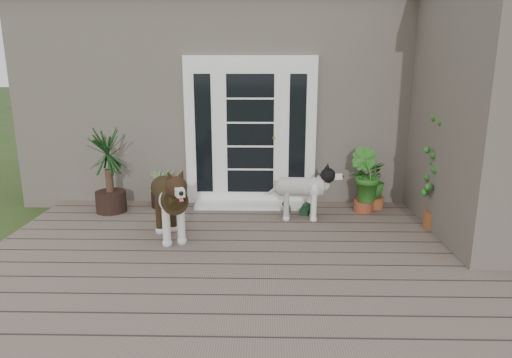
{
  "coord_description": "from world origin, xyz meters",
  "views": [
    {
      "loc": [
        0.02,
        -4.01,
        2.15
      ],
      "look_at": [
        -0.1,
        1.75,
        0.7
      ],
      "focal_mm": 32.09,
      "sensor_mm": 36.0,
      "label": 1
    }
  ],
  "objects": [
    {
      "name": "herb_b",
      "position": [
        1.41,
        2.19,
        0.46
      ],
      "size": [
        0.65,
        0.65,
        0.69
      ],
      "primitive_type": "imported",
      "rotation": [
        0.0,
        0.0,
        2.41
      ],
      "color": "#1B6020",
      "rests_on": "deck"
    },
    {
      "name": "roof_main",
      "position": [
        0.0,
        4.65,
        3.2
      ],
      "size": [
        7.6,
        4.2,
        0.2
      ],
      "primitive_type": "cube",
      "color": "#2D2826",
      "rests_on": "house_main"
    },
    {
      "name": "herb_c",
      "position": [
        1.6,
        2.4,
        0.39
      ],
      "size": [
        0.47,
        0.47,
        0.54
      ],
      "primitive_type": "imported",
      "rotation": [
        0.0,
        0.0,
        4.18
      ],
      "color": "#25651C",
      "rests_on": "deck"
    },
    {
      "name": "spider_plant",
      "position": [
        -1.47,
        2.38,
        0.44
      ],
      "size": [
        0.79,
        0.79,
        0.64
      ],
      "primitive_type": null,
      "rotation": [
        0.0,
        0.0,
        -0.41
      ],
      "color": "#7B985D",
      "rests_on": "deck"
    },
    {
      "name": "clog_right",
      "position": [
        0.59,
        2.12,
        0.17
      ],
      "size": [
        0.24,
        0.37,
        0.1
      ],
      "primitive_type": null,
      "rotation": [
        0.0,
        0.0,
        -0.27
      ],
      "color": "black",
      "rests_on": "deck"
    },
    {
      "name": "house_wing",
      "position": [
        2.9,
        1.5,
        1.55
      ],
      "size": [
        1.6,
        2.4,
        3.1
      ],
      "primitive_type": "cube",
      "color": "#665E54",
      "rests_on": "ground"
    },
    {
      "name": "door_unit",
      "position": [
        -0.2,
        2.6,
        1.19
      ],
      "size": [
        1.9,
        0.14,
        2.15
      ],
      "primitive_type": "cube",
      "color": "white",
      "rests_on": "deck"
    },
    {
      "name": "herb_a",
      "position": [
        1.48,
        2.4,
        0.41
      ],
      "size": [
        0.64,
        0.64,
        0.57
      ],
      "primitive_type": "imported",
      "rotation": [
        0.0,
        0.0,
        0.73
      ],
      "color": "#164D16",
      "rests_on": "deck"
    },
    {
      "name": "brindle_dog",
      "position": [
        -1.11,
        1.11,
        0.52
      ],
      "size": [
        0.76,
        1.05,
        0.8
      ],
      "primitive_type": null,
      "rotation": [
        0.0,
        0.0,
        3.56
      ],
      "color": "#312412",
      "rests_on": "deck"
    },
    {
      "name": "clog_left",
      "position": [
        0.33,
        2.25,
        0.16
      ],
      "size": [
        0.16,
        0.29,
        0.09
      ],
      "primitive_type": null,
      "rotation": [
        0.0,
        0.0,
        0.09
      ],
      "color": "#15351E",
      "rests_on": "deck"
    },
    {
      "name": "white_dog",
      "position": [
        0.49,
        1.85,
        0.45
      ],
      "size": [
        0.81,
        0.38,
        0.66
      ],
      "primitive_type": null,
      "rotation": [
        0.0,
        0.0,
        -1.63
      ],
      "color": "silver",
      "rests_on": "deck"
    },
    {
      "name": "yucca",
      "position": [
        -2.16,
        2.12,
        0.7
      ],
      "size": [
        0.87,
        0.87,
        1.16
      ],
      "primitive_type": null,
      "rotation": [
        0.0,
        0.0,
        0.08
      ],
      "color": "#113413",
      "rests_on": "deck"
    },
    {
      "name": "sapling",
      "position": [
        2.19,
        1.55,
        0.9
      ],
      "size": [
        0.55,
        0.55,
        1.57
      ],
      "primitive_type": null,
      "rotation": [
        0.0,
        0.0,
        -0.21
      ],
      "color": "#1B4C15",
      "rests_on": "deck"
    },
    {
      "name": "door_step",
      "position": [
        -0.2,
        2.4,
        0.14
      ],
      "size": [
        1.6,
        0.4,
        0.05
      ],
      "primitive_type": "cube",
      "color": "white",
      "rests_on": "deck"
    },
    {
      "name": "house_main",
      "position": [
        0.0,
        4.65,
        1.55
      ],
      "size": [
        7.4,
        4.0,
        3.1
      ],
      "primitive_type": "cube",
      "color": "#665E54",
      "rests_on": "ground"
    },
    {
      "name": "deck",
      "position": [
        0.0,
        0.4,
        0.06
      ],
      "size": [
        6.2,
        4.6,
        0.12
      ],
      "primitive_type": "cube",
      "color": "#6B5B4C",
      "rests_on": "ground"
    }
  ]
}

